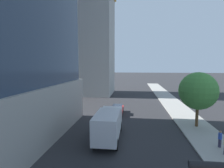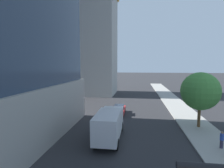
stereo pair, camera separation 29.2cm
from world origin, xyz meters
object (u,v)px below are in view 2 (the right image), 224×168
(construction_building, at_px, (91,35))
(car_red, at_px, (119,110))
(street_tree, at_px, (200,91))
(box_truck, at_px, (109,123))
(pedestrian_blue_shirt, at_px, (222,140))

(construction_building, distance_m, car_red, 27.50)
(street_tree, xyz_separation_m, car_red, (-10.54, 5.13, -3.92))
(box_truck, xyz_separation_m, pedestrian_blue_shirt, (10.69, -0.75, -0.83))
(construction_building, height_order, car_red, construction_building)
(construction_building, distance_m, street_tree, 34.76)
(street_tree, bearing_deg, car_red, 154.04)
(construction_building, xyz_separation_m, box_truck, (9.93, -30.87, -14.35))
(car_red, bearing_deg, box_truck, -90.00)
(construction_building, xyz_separation_m, street_tree, (20.47, -25.64, -11.47))
(construction_building, relative_size, car_red, 8.55)
(construction_building, relative_size, street_tree, 5.61)
(street_tree, relative_size, car_red, 1.52)
(street_tree, relative_size, pedestrian_blue_shirt, 4.31)
(car_red, height_order, pedestrian_blue_shirt, pedestrian_blue_shirt)
(street_tree, distance_m, car_red, 12.36)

